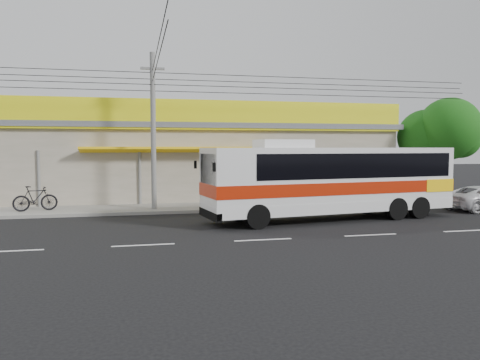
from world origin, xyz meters
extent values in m
plane|color=black|center=(0.00, 0.00, 0.00)|extent=(120.00, 120.00, 0.00)
cube|color=gray|center=(0.00, 6.00, 0.07)|extent=(30.00, 3.20, 0.15)
cube|color=gray|center=(0.00, 11.60, 2.10)|extent=(22.00, 8.00, 4.20)
cube|color=#56595E|center=(0.00, 11.60, 4.35)|extent=(22.60, 8.60, 0.30)
cube|color=#F2F115|center=(0.00, 7.48, 4.90)|extent=(22.00, 0.24, 1.60)
cube|color=#B2092A|center=(-2.00, 7.45, 4.90)|extent=(9.00, 0.10, 1.20)
cube|color=#167C1B|center=(6.50, 7.45, 4.90)|extent=(2.40, 0.10, 1.10)
cube|color=navy|center=(9.20, 7.45, 4.90)|extent=(2.20, 0.10, 1.10)
cube|color=#B2092A|center=(-9.00, 7.45, 4.90)|extent=(3.00, 0.10, 1.10)
cube|color=yellow|center=(-2.00, 7.30, 3.00)|extent=(10.00, 1.20, 0.37)
cube|color=silver|center=(4.10, 1.19, 1.78)|extent=(11.44, 3.87, 2.71)
cube|color=#AA1E07|center=(4.10, 1.19, 1.45)|extent=(11.48, 3.92, 0.51)
cube|color=yellow|center=(8.92, 1.86, 1.45)|extent=(1.81, 2.58, 0.56)
cube|color=black|center=(4.75, 1.28, 2.38)|extent=(9.59, 3.65, 1.03)
cube|color=black|center=(-1.38, 0.42, 2.20)|extent=(0.43, 2.06, 1.40)
cube|color=silver|center=(1.78, 0.87, 3.30)|extent=(2.40, 1.61, 0.34)
cylinder|color=black|center=(0.36, -0.40, 0.49)|extent=(1.00, 0.43, 0.97)
cylinder|color=black|center=(0.06, 1.69, 0.49)|extent=(1.00, 0.43, 0.97)
cylinder|color=black|center=(8.04, 0.68, 0.49)|extent=(1.00, 0.43, 0.97)
cylinder|color=black|center=(7.75, 2.77, 0.49)|extent=(1.00, 0.43, 0.97)
imported|color=black|center=(-8.85, 5.78, 0.74)|extent=(2.06, 1.04, 1.19)
cylinder|color=slate|center=(-3.35, 5.40, 3.85)|extent=(0.25, 0.25, 7.69)
cube|color=slate|center=(-3.35, 5.40, 6.92)|extent=(1.15, 0.12, 0.12)
cylinder|color=#322014|center=(13.98, 6.79, 1.55)|extent=(0.35, 0.35, 3.09)
sphere|color=#154C10|center=(13.98, 6.79, 4.25)|extent=(3.67, 3.67, 3.67)
sphere|color=#154C10|center=(14.56, 6.50, 3.67)|extent=(2.32, 2.32, 2.32)
cylinder|color=#322014|center=(13.10, 7.83, 1.38)|extent=(0.31, 0.31, 2.77)
sphere|color=#154C10|center=(13.10, 7.83, 3.81)|extent=(3.29, 3.29, 3.29)
sphere|color=#154C10|center=(13.62, 7.57, 3.29)|extent=(2.08, 2.08, 2.08)
camera|label=1|loc=(-4.19, -17.68, 3.15)|focal=35.00mm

